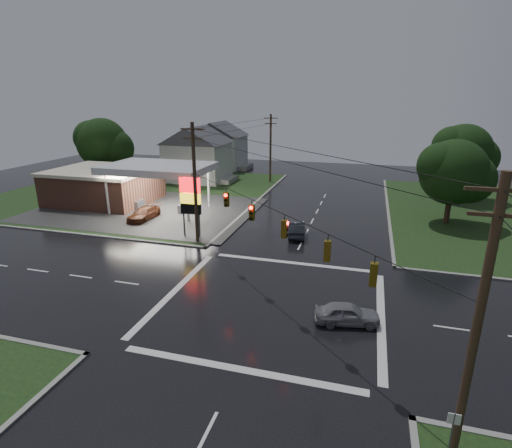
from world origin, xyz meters
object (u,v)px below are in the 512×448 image
(tree_nw_behind, at_px, (103,144))
(utility_pole_n, at_px, (270,147))
(car_crossing, at_px, (347,314))
(house_far, at_px, (219,145))
(house_near, at_px, (198,153))
(car_north, at_px, (297,229))
(gas_station, at_px, (112,184))
(tree_ne_far, at_px, (464,153))
(tree_ne_near, at_px, (455,173))
(utility_pole_nw, at_px, (195,182))
(pylon_sign, at_px, (190,197))
(utility_pole_se, at_px, (477,324))
(car_pump, at_px, (144,214))

(tree_nw_behind, bearing_deg, utility_pole_n, 18.21)
(car_crossing, bearing_deg, house_far, 17.02)
(house_near, relative_size, car_north, 2.52)
(house_far, xyz_separation_m, car_north, (21.15, -34.22, -3.68))
(house_near, height_order, tree_nw_behind, tree_nw_behind)
(gas_station, height_order, utility_pole_n, utility_pole_n)
(tree_ne_far, relative_size, car_crossing, 2.53)
(gas_station, relative_size, house_near, 2.37)
(gas_station, height_order, tree_ne_near, tree_ne_near)
(utility_pole_n, bearing_deg, gas_station, -131.47)
(tree_ne_far, bearing_deg, tree_ne_near, -104.07)
(house_near, height_order, car_north, house_near)
(utility_pole_nw, height_order, tree_nw_behind, utility_pole_nw)
(pylon_sign, distance_m, house_far, 39.21)
(house_near, height_order, car_crossing, house_near)
(house_near, distance_m, car_crossing, 45.47)
(house_near, bearing_deg, utility_pole_se, -56.21)
(utility_pole_nw, bearing_deg, car_pump, 150.51)
(pylon_sign, xyz_separation_m, utility_pole_nw, (1.00, -1.00, 1.71))
(pylon_sign, bearing_deg, utility_pole_n, 87.92)
(utility_pole_n, distance_m, tree_nw_behind, 25.63)
(pylon_sign, height_order, car_crossing, pylon_sign)
(gas_station, xyz_separation_m, house_far, (3.73, 28.30, 1.86))
(tree_ne_near, height_order, car_crossing, tree_ne_near)
(utility_pole_nw, height_order, car_crossing, utility_pole_nw)
(utility_pole_se, bearing_deg, tree_nw_behind, 137.66)
(tree_ne_far, relative_size, car_pump, 2.05)
(pylon_sign, distance_m, tree_nw_behind, 30.49)
(utility_pole_se, relative_size, tree_ne_far, 1.12)
(utility_pole_se, bearing_deg, utility_pole_nw, 135.00)
(utility_pole_se, relative_size, tree_ne_near, 1.22)
(tree_ne_near, bearing_deg, car_pump, -166.62)
(house_near, relative_size, tree_nw_behind, 1.10)
(utility_pole_se, xyz_separation_m, car_north, (-10.30, 23.28, -5.00))
(gas_station, height_order, car_pump, gas_station)
(utility_pole_se, bearing_deg, utility_pole_n, 111.80)
(utility_pole_nw, xyz_separation_m, car_pump, (-8.55, 4.84, -5.03))
(gas_station, bearing_deg, car_pump, -35.12)
(utility_pole_nw, xyz_separation_m, house_near, (-11.45, 26.50, -1.32))
(utility_pole_n, bearing_deg, car_pump, -109.87)
(tree_nw_behind, bearing_deg, house_far, 56.56)
(tree_ne_near, bearing_deg, tree_ne_far, 75.93)
(utility_pole_se, xyz_separation_m, tree_ne_near, (4.64, 31.49, -0.16))
(utility_pole_nw, distance_m, house_near, 28.90)
(house_near, bearing_deg, car_pump, -82.37)
(house_far, relative_size, tree_ne_far, 1.13)
(pylon_sign, xyz_separation_m, car_pump, (-7.55, 3.84, -3.32))
(utility_pole_n, relative_size, house_far, 0.95)
(utility_pole_n, height_order, car_pump, utility_pole_n)
(pylon_sign, relative_size, tree_ne_far, 0.61)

